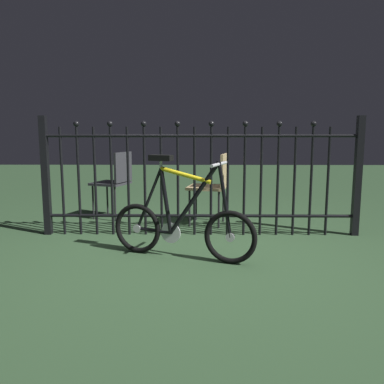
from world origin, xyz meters
The scene contains 5 objects.
ground_plane centered at (0.00, 0.00, 0.00)m, with size 20.00×20.00×0.00m, color #2F4B2E.
iron_fence centered at (-0.08, 0.85, 0.63)m, with size 3.34×0.07×1.25m.
bicycle centered at (-0.17, 0.06, 0.30)m, with size 1.25×0.55×0.89m.
chair_tan centered at (0.16, 1.32, 0.51)m, with size 0.51×0.51×0.84m.
chair_charcoal centered at (-1.06, 1.64, 0.51)m, with size 0.51×0.51×0.84m.
Camera 1 is at (-0.04, -3.22, 1.08)m, focal length 36.54 mm.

